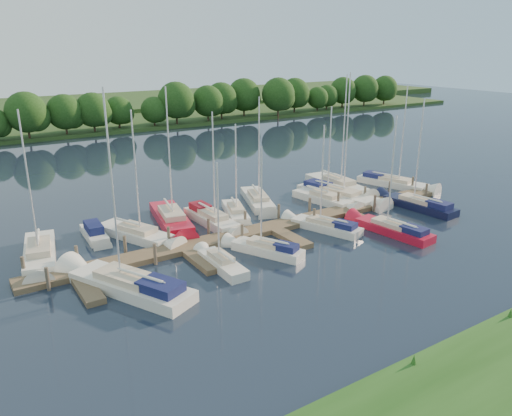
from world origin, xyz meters
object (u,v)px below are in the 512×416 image
dock (275,230)px  motorboat (95,235)px  sailboat_n_0 (40,257)px  sailboat_s_2 (265,249)px  sailboat_n_5 (236,214)px

dock → motorboat: motorboat is taller
dock → sailboat_n_0: bearing=165.4°
motorboat → sailboat_s_2: bearing=137.9°
sailboat_s_2 → dock: bearing=19.1°
sailboat_n_0 → motorboat: size_ratio=2.25×
motorboat → sailboat_s_2: 14.00m
sailboat_n_0 → sailboat_s_2: (14.44, -7.79, 0.03)m
motorboat → sailboat_s_2: (9.90, -9.91, -0.01)m
dock → motorboat: (-13.03, 6.70, 0.13)m
sailboat_s_2 → motorboat: bearing=108.4°
dock → sailboat_s_2: 4.48m
dock → motorboat: 14.65m
dock → motorboat: size_ratio=7.92×
dock → sailboat_n_0: sailboat_n_0 is taller
motorboat → sailboat_n_5: sailboat_n_5 is taller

